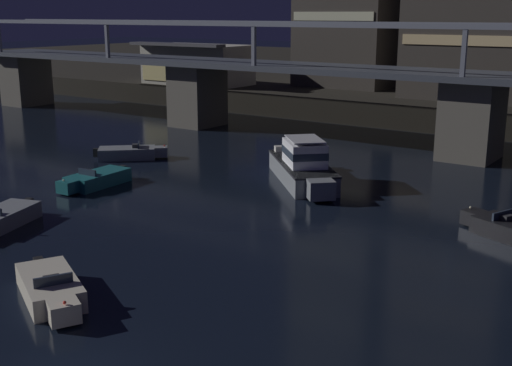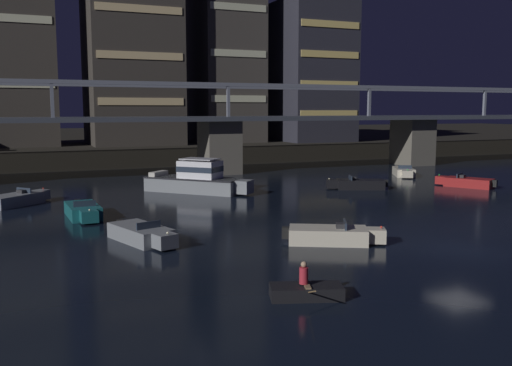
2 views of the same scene
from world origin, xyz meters
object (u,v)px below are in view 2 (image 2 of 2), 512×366
Objects in this scene: speedboat_far_center at (358,184)px; dinghy_with_paddler at (306,291)px; river_bridge at (219,134)px; speedboat_near_right at (332,235)px; tower_west_tall at (130,37)px; speedboat_far_left at (17,199)px; tower_east_tall at (308,71)px; speedboat_mid_center at (404,172)px; speedboat_near_center at (466,182)px; tower_central at (222,35)px; cabin_cruiser_near_left at (197,180)px; speedboat_mid_left at (143,234)px; speedboat_mid_right at (83,211)px.

speedboat_far_center is 1.80× the size of dinghy_with_paddler.
river_bridge reaches higher than speedboat_near_right.
tower_west_tall is 40.89m from speedboat_far_center.
river_bridge reaches higher than speedboat_far_center.
tower_east_tall is at bearing 38.48° from speedboat_far_left.
speedboat_mid_center and speedboat_far_left have the same top height.
tower_east_tall is 4.05× the size of speedboat_far_center.
tower_central is at bearing 102.31° from speedboat_near_center.
river_bridge is 17.84m from speedboat_far_center.
speedboat_far_center is (26.79, -2.22, 0.00)m from speedboat_far_left.
tower_east_tall is at bearing 49.43° from cabin_cruiser_near_left.
river_bridge is at bearing -138.14° from tower_east_tall.
tower_west_tall is 1.37× the size of tower_east_tall.
speedboat_far_left and speedboat_far_center have the same top height.
tower_east_tall is 56.93m from speedboat_near_right.
river_bridge reaches higher than speedboat_mid_left.
speedboat_near_right and speedboat_far_left have the same top height.
speedboat_near_center is 0.93× the size of speedboat_mid_right.
tower_west_tall reaches higher than tower_east_tall.
speedboat_mid_left and speedboat_mid_right have the same top height.
tower_east_tall reaches higher than speedboat_near_center.
speedboat_far_left is (-27.58, -35.18, -16.84)m from tower_central.
speedboat_far_left is 0.89× the size of speedboat_far_center.
cabin_cruiser_near_left reaches higher than speedboat_mid_right.
speedboat_mid_left is (-21.55, -49.84, -16.84)m from tower_central.
dinghy_with_paddler reaches higher than speedboat_mid_center.
speedboat_near_center and speedboat_mid_center have the same top height.
tower_west_tall is 5.75× the size of speedboat_mid_center.
river_bridge is 23.58× the size of speedboat_far_left.
river_bridge is at bearing -109.98° from tower_central.
tower_east_tall is at bearing 41.86° from river_bridge.
speedboat_mid_right is at bearing -133.09° from tower_east_tall.
tower_east_tall is at bearing 83.50° from speedboat_mid_center.
tower_central reaches higher than speedboat_mid_left.
tower_west_tall reaches higher than speedboat_far_center.
tower_central is 6.77× the size of speedboat_far_left.
speedboat_near_right is at bearing 53.87° from dinghy_with_paddler.
speedboat_near_right is (-4.91, -32.33, -3.78)m from river_bridge.
speedboat_mid_right is at bearing -176.62° from speedboat_near_center.
river_bridge is at bearing 75.70° from dinghy_with_paddler.
tower_central is at bearing 60.47° from speedboat_mid_right.
speedboat_mid_center is (-3.10, -27.22, -11.86)m from tower_east_tall.
speedboat_far_left is at bearing -145.22° from river_bridge.
tower_central is at bearing 162.18° from tower_east_tall.
speedboat_far_center is at bearing 30.91° from speedboat_mid_left.
tower_west_tall is 3.52× the size of cabin_cruiser_near_left.
tower_west_tall is 44.24m from speedboat_mid_right.
speedboat_mid_right is 23.34m from speedboat_far_center.
speedboat_far_left is at bearing -141.52° from tower_east_tall.
speedboat_near_center is at bearing 3.38° from speedboat_mid_right.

